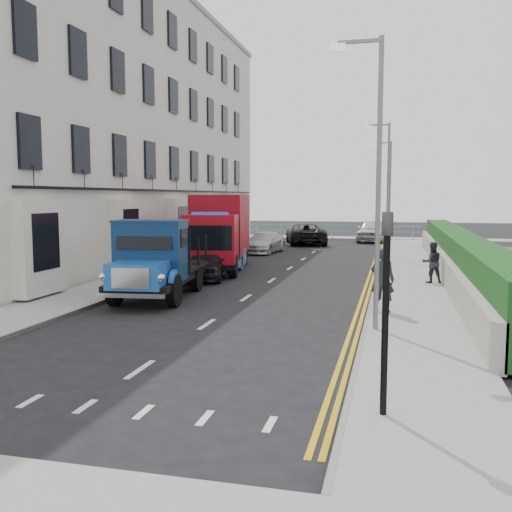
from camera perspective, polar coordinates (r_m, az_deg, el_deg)
name	(u,v)px	position (r m, az deg, el deg)	size (l,w,h in m)	color
ground	(229,310)	(16.85, -2.76, -5.38)	(120.00, 120.00, 0.00)	black
pavement_west	(177,266)	(26.94, -7.93, -1.02)	(2.40, 38.00, 0.12)	gray
pavement_east	(408,273)	(25.06, 15.00, -1.69)	(2.60, 38.00, 0.12)	gray
promenade	(333,238)	(45.20, 7.75, 1.80)	(30.00, 2.50, 0.12)	gray
sea_plane	(358,222)	(76.06, 10.21, 3.40)	(120.00, 120.00, 0.00)	slate
terrace_west	(128,125)	(32.36, -12.65, 12.68)	(6.31, 30.20, 14.25)	silver
garden_east	(456,255)	(25.08, 19.41, 0.11)	(1.45, 28.00, 1.75)	#B2AD9E
seafront_railing	(332,232)	(44.37, 7.65, 2.40)	(13.00, 0.08, 1.11)	#59B2A5
lamp_near	(374,168)	(13.87, 11.68, 8.66)	(1.23, 0.18, 7.00)	slate
lamp_mid	(386,183)	(29.85, 12.83, 7.14)	(1.23, 0.18, 7.00)	slate
lamp_far	(388,186)	(39.85, 13.08, 6.81)	(1.23, 0.18, 7.00)	slate
traffic_signal	(386,283)	(8.43, 12.88, -2.67)	(0.16, 0.20, 3.10)	black
bedford_lorry	(153,265)	(18.32, -10.27, -0.84)	(2.68, 5.56, 2.54)	black
red_lorry	(219,230)	(25.81, -3.71, 2.61)	(3.23, 6.74, 3.39)	black
parked_car_front	(208,262)	(23.06, -4.82, -0.65)	(1.56, 3.89, 1.32)	black
parked_car_mid	(221,258)	(24.67, -3.56, -0.25)	(1.37, 3.92, 1.29)	#4E71A7
parked_car_rear	(264,242)	(33.58, 0.82, 1.37)	(1.71, 4.21, 1.22)	#B2B4B8
seafront_car_left	(306,234)	(39.73, 4.99, 2.25)	(2.45, 5.32, 1.48)	black
seafront_car_right	(373,231)	(42.67, 11.61, 2.51)	(1.94, 4.81, 1.64)	silver
pedestrian_east_near	(382,280)	(16.18, 12.53, -2.34)	(0.65, 0.43, 1.79)	#222228
pedestrian_east_far	(432,262)	(22.09, 17.19, -0.62)	(0.74, 0.58, 1.52)	#2A272F
pedestrian_west_near	(185,244)	(28.61, -7.07, 1.15)	(0.95, 0.39, 1.62)	black
pedestrian_west_far	(181,243)	(29.17, -7.47, 1.30)	(0.82, 0.53, 1.68)	#3A2A2A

